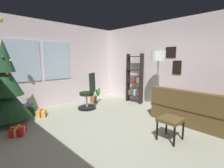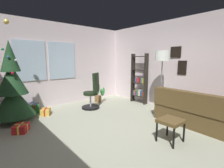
# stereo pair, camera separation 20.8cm
# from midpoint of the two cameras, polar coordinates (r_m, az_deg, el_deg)

# --- Properties ---
(ground_plane) EXTENTS (4.98, 6.40, 0.10)m
(ground_plane) POSITION_cam_midpoint_polar(r_m,az_deg,el_deg) (3.42, 7.05, -19.22)
(ground_plane) COLOR #9CA08B
(wall_back_with_windows) EXTENTS (4.98, 0.12, 2.74)m
(wall_back_with_windows) POSITION_cam_midpoint_polar(r_m,az_deg,el_deg) (5.73, -17.49, 6.50)
(wall_back_with_windows) COLOR silver
(wall_back_with_windows) RESTS_ON ground_plane
(wall_right_with_frames) EXTENTS (0.12, 6.40, 2.74)m
(wall_right_with_frames) POSITION_cam_midpoint_polar(r_m,az_deg,el_deg) (5.20, 26.84, 5.74)
(wall_right_with_frames) COLOR silver
(wall_right_with_frames) RESTS_ON ground_plane
(couch) EXTENTS (1.58, 1.89, 0.83)m
(couch) POSITION_cam_midpoint_polar(r_m,az_deg,el_deg) (4.51, 30.42, -8.74)
(couch) COLOR brown
(couch) RESTS_ON ground_plane
(footstool) EXTENTS (0.43, 0.40, 0.44)m
(footstool) POSITION_cam_midpoint_polar(r_m,az_deg,el_deg) (3.34, 21.62, -12.52)
(footstool) COLOR brown
(footstool) RESTS_ON ground_plane
(holiday_tree) EXTENTS (0.98, 0.98, 2.46)m
(holiday_tree) POSITION_cam_midpoint_polar(r_m,az_deg,el_deg) (4.59, -30.38, -1.62)
(holiday_tree) COLOR #4C331E
(holiday_tree) RESTS_ON ground_plane
(gift_box_red) EXTENTS (0.38, 0.40, 0.18)m
(gift_box_red) POSITION_cam_midpoint_polar(r_m,az_deg,el_deg) (4.05, -27.92, -13.55)
(gift_box_red) COLOR red
(gift_box_red) RESTS_ON ground_plane
(gift_box_green) EXTENTS (0.32, 0.37, 0.27)m
(gift_box_green) POSITION_cam_midpoint_polar(r_m,az_deg,el_deg) (5.27, -24.45, -7.74)
(gift_box_green) COLOR #1E722D
(gift_box_green) RESTS_ON ground_plane
(gift_box_gold) EXTENTS (0.35, 0.39, 0.18)m
(gift_box_gold) POSITION_cam_midpoint_polar(r_m,az_deg,el_deg) (4.96, -21.10, -9.06)
(gift_box_gold) COLOR gold
(gift_box_gold) RESTS_ON ground_plane
(gift_box_blue) EXTENTS (0.37, 0.33, 0.27)m
(gift_box_blue) POSITION_cam_midpoint_polar(r_m,az_deg,el_deg) (5.32, -25.83, -7.67)
(gift_box_blue) COLOR #2D4C99
(gift_box_blue) RESTS_ON ground_plane
(office_chair) EXTENTS (0.58, 0.59, 1.13)m
(office_chair) POSITION_cam_midpoint_polar(r_m,az_deg,el_deg) (5.16, -5.77, -3.73)
(office_chair) COLOR black
(office_chair) RESTS_ON ground_plane
(bookshelf) EXTENTS (0.18, 0.64, 1.75)m
(bookshelf) POSITION_cam_midpoint_polar(r_m,az_deg,el_deg) (5.87, 10.59, 0.89)
(bookshelf) COLOR black
(bookshelf) RESTS_ON ground_plane
(floor_lamp) EXTENTS (0.40, 0.40, 1.78)m
(floor_lamp) POSITION_cam_midpoint_polar(r_m,az_deg,el_deg) (4.86, 18.41, 8.13)
(floor_lamp) COLOR slate
(floor_lamp) RESTS_ON ground_plane
(potted_plant) EXTENTS (0.40, 0.43, 0.67)m
(potted_plant) POSITION_cam_midpoint_polar(r_m,az_deg,el_deg) (5.99, -3.77, -3.71)
(potted_plant) COLOR olive
(potted_plant) RESTS_ON ground_plane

